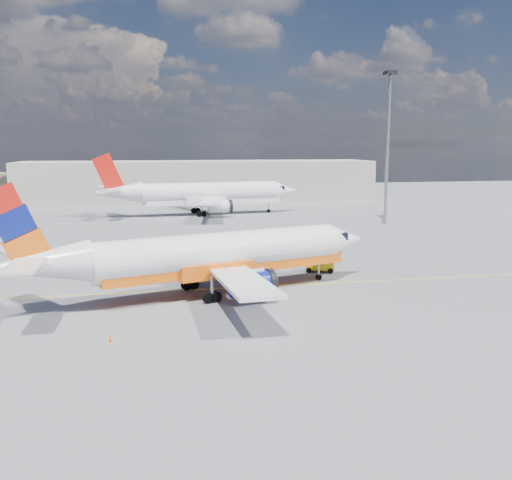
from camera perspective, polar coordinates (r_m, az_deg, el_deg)
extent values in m
plane|color=#5E5E63|center=(42.76, -2.63, -5.82)|extent=(240.00, 240.00, 0.00)
cube|color=yellow|center=(45.63, -3.20, -4.83)|extent=(70.00, 0.15, 0.01)
cube|color=beige|center=(116.54, -5.70, 5.90)|extent=(70.00, 14.00, 8.00)
cylinder|color=white|center=(43.50, -3.45, -1.20)|extent=(19.75, 8.67, 3.05)
cone|color=white|center=(49.42, 8.92, 0.00)|extent=(4.32, 3.96, 3.05)
cone|color=white|center=(39.92, -20.67, -2.32)|extent=(6.84, 4.60, 2.89)
cube|color=black|center=(48.60, 7.75, 0.45)|extent=(2.06, 2.42, 0.63)
cube|color=#EE5F0F|center=(43.89, -2.91, -2.47)|extent=(19.59, 8.15, 1.08)
cube|color=white|center=(48.85, -7.95, -1.05)|extent=(7.99, 10.70, 0.72)
cube|color=white|center=(37.57, -1.30, -4.17)|extent=(3.42, 10.89, 0.72)
cylinder|color=navy|center=(47.62, -4.97, -2.31)|extent=(3.58, 2.57, 1.70)
cylinder|color=navy|center=(40.50, -0.46, -4.39)|extent=(3.58, 2.57, 1.70)
cylinder|color=black|center=(48.19, -3.40, -2.15)|extent=(0.98, 1.93, 1.88)
cylinder|color=black|center=(41.17, 1.31, -4.17)|extent=(0.98, 1.93, 1.88)
cube|color=#EE5F0F|center=(39.34, -22.84, 1.41)|extent=(4.10, 1.48, 5.59)
cube|color=white|center=(42.49, -23.03, -0.98)|extent=(4.18, 4.80, 0.16)
cube|color=white|center=(36.87, -22.20, -2.44)|extent=(2.05, 4.52, 0.16)
cylinder|color=#96969E|center=(48.27, 6.30, -2.72)|extent=(0.20, 0.20, 1.88)
cylinder|color=black|center=(48.46, 6.28, -3.72)|extent=(0.54, 0.35, 0.50)
cylinder|color=black|center=(45.36, -6.62, -4.45)|extent=(0.87, 0.56, 0.81)
cylinder|color=black|center=(41.51, -4.43, -5.74)|extent=(0.87, 0.56, 0.81)
cylinder|color=white|center=(93.00, -4.59, 4.75)|extent=(22.18, 5.68, 3.39)
cone|color=white|center=(96.64, 2.96, 4.94)|extent=(4.32, 3.79, 3.39)
cone|color=white|center=(90.94, -13.55, 4.62)|extent=(7.28, 3.94, 3.22)
cube|color=black|center=(96.13, 2.18, 5.25)|extent=(1.93, 2.46, 0.70)
cube|color=white|center=(93.21, -4.28, 4.05)|extent=(22.12, 5.08, 1.20)
cube|color=white|center=(99.58, -6.30, 4.52)|extent=(7.10, 12.34, 0.80)
cube|color=white|center=(85.97, -4.53, 3.75)|extent=(4.82, 12.30, 0.80)
cylinder|color=white|center=(97.64, -4.86, 3.88)|extent=(3.77, 2.26, 1.90)
cylinder|color=white|center=(88.93, -3.62, 3.34)|extent=(3.77, 2.26, 1.90)
cylinder|color=black|center=(97.99, -3.95, 3.91)|extent=(0.72, 2.14, 2.09)
cylinder|color=black|center=(89.32, -2.63, 3.38)|extent=(0.72, 2.14, 2.09)
cube|color=red|center=(90.66, -14.57, 6.50)|extent=(4.69, 0.79, 6.23)
cube|color=white|center=(93.98, -14.60, 5.13)|extent=(4.03, 5.45, 0.18)
cube|color=white|center=(87.62, -14.40, 4.84)|extent=(3.18, 5.33, 0.18)
cylinder|color=#96969E|center=(95.87, 1.27, 3.51)|extent=(0.20, 0.20, 2.09)
cylinder|color=black|center=(95.98, 1.27, 2.94)|extent=(0.58, 0.30, 0.56)
cylinder|color=black|center=(95.23, -6.05, 2.94)|extent=(0.93, 0.47, 0.90)
cylinder|color=black|center=(90.57, -5.46, 2.61)|extent=(0.93, 0.47, 0.90)
cylinder|color=black|center=(52.46, 5.43, -2.69)|extent=(0.52, 0.36, 0.49)
cylinder|color=black|center=(51.13, 5.29, -3.01)|extent=(0.52, 0.36, 0.49)
cylinder|color=black|center=(52.34, 7.55, -2.76)|extent=(0.52, 0.36, 0.49)
cylinder|color=black|center=(51.01, 7.47, -3.09)|extent=(0.52, 0.36, 0.49)
cube|color=yellow|center=(51.62, 6.44, -2.36)|extent=(2.85, 2.19, 0.97)
cube|color=black|center=(51.50, 5.92, -1.50)|extent=(1.51, 1.51, 0.58)
cube|color=white|center=(34.46, -14.35, -9.92)|extent=(0.35, 0.35, 0.03)
cone|color=#F74809|center=(34.38, -14.36, -9.54)|extent=(0.30, 0.30, 0.45)
cylinder|color=#96969E|center=(83.64, 13.01, 8.66)|extent=(0.46, 0.46, 20.77)
cube|color=black|center=(84.20, 13.29, 15.95)|extent=(1.56, 1.56, 0.52)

